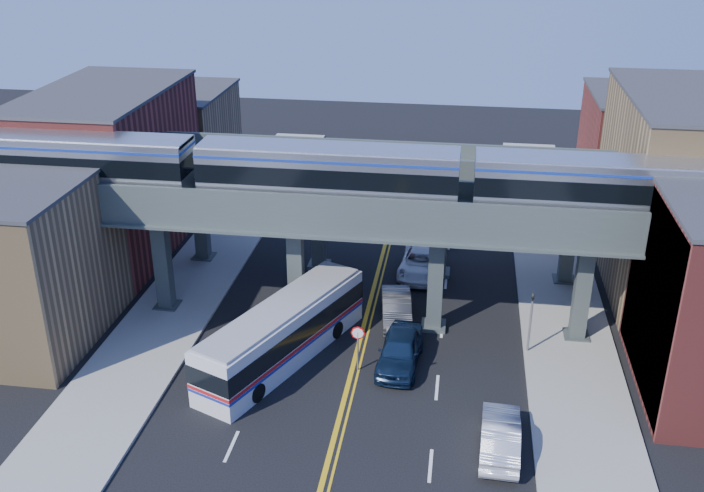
{
  "coord_description": "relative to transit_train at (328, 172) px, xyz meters",
  "views": [
    {
      "loc": [
        5.07,
        -31.45,
        22.93
      ],
      "look_at": [
        -0.56,
        6.73,
        5.43
      ],
      "focal_mm": 40.0,
      "sensor_mm": 36.0,
      "label": 1
    }
  ],
  "objects": [
    {
      "name": "building_east_c",
      "position": [
        20.56,
        21.0,
        -4.63
      ],
      "size": [
        8.0,
        10.0,
        9.0
      ],
      "primitive_type": "cube",
      "color": "maroon",
      "rests_on": "ground"
    },
    {
      "name": "car_lane_a",
      "position": [
        4.48,
        -4.16,
        -8.24
      ],
      "size": [
        2.44,
        5.35,
        1.78
      ],
      "primitive_type": "imported",
      "rotation": [
        0.0,
        0.0,
        -0.07
      ],
      "color": "#0E1D36",
      "rests_on": "ground"
    },
    {
      "name": "mural_panel",
      "position": [
        16.61,
        -4.0,
        -4.38
      ],
      "size": [
        0.1,
        9.5,
        9.5
      ],
      "primitive_type": "cube",
      "color": "teal",
      "rests_on": "ground"
    },
    {
      "name": "car_parked_curb",
      "position": [
        9.55,
        -10.48,
        -8.32
      ],
      "size": [
        1.9,
        4.96,
        1.61
      ],
      "primitive_type": "imported",
      "rotation": [
        0.0,
        0.0,
        3.1
      ],
      "color": "silver",
      "rests_on": "ground"
    },
    {
      "name": "building_east_b",
      "position": [
        20.56,
        8.0,
        -3.13
      ],
      "size": [
        8.0,
        14.0,
        12.0
      ],
      "primitive_type": "cube",
      "color": "#9A7C4F",
      "rests_on": "ground"
    },
    {
      "name": "elevated_viaduct_far",
      "position": [
        2.06,
        7.0,
        -2.66
      ],
      "size": [
        52.0,
        3.6,
        7.4
      ],
      "color": "#394240",
      "rests_on": "ground"
    },
    {
      "name": "car_lane_d",
      "position": [
        5.76,
        14.04,
        -8.23
      ],
      "size": [
        3.0,
        6.33,
        1.78
      ],
      "primitive_type": "imported",
      "rotation": [
        0.0,
        0.0,
        -0.08
      ],
      "color": "silver",
      "rests_on": "ground"
    },
    {
      "name": "stop_sign",
      "position": [
        2.36,
        -5.0,
        -7.37
      ],
      "size": [
        0.76,
        0.09,
        2.63
      ],
      "color": "slate",
      "rests_on": "ground"
    },
    {
      "name": "transit_bus",
      "position": [
        -1.74,
        -4.49,
        -7.55
      ],
      "size": [
        7.2,
        12.0,
        3.08
      ],
      "rotation": [
        0.0,
        0.0,
        1.16
      ],
      "color": "silver",
      "rests_on": "ground"
    },
    {
      "name": "traffic_signal",
      "position": [
        11.26,
        -2.0,
        -6.83
      ],
      "size": [
        0.15,
        0.18,
        4.1
      ],
      "color": "slate",
      "rests_on": "ground"
    },
    {
      "name": "car_lane_b",
      "position": [
        3.86,
        0.53,
        -8.34
      ],
      "size": [
        2.3,
        4.95,
        1.57
      ],
      "primitive_type": "imported",
      "rotation": [
        0.0,
        0.0,
        0.14
      ],
      "color": "#2E2F31",
      "rests_on": "ground"
    },
    {
      "name": "sidewalk_east",
      "position": [
        13.56,
        2.0,
        -9.05
      ],
      "size": [
        5.0,
        70.0,
        0.16
      ],
      "primitive_type": "cube",
      "color": "gray",
      "rests_on": "ground"
    },
    {
      "name": "building_west_a",
      "position": [
        -16.44,
        -4.0,
        -4.63
      ],
      "size": [
        8.0,
        10.0,
        9.0
      ],
      "primitive_type": "cube",
      "color": "#9A7C4F",
      "rests_on": "ground"
    },
    {
      "name": "ground",
      "position": [
        2.06,
        -8.0,
        -9.13
      ],
      "size": [
        120.0,
        120.0,
        0.0
      ],
      "primitive_type": "plane",
      "color": "black",
      "rests_on": "ground"
    },
    {
      "name": "building_west_c",
      "position": [
        -16.44,
        21.0,
        -5.13
      ],
      "size": [
        8.0,
        10.0,
        8.0
      ],
      "primitive_type": "cube",
      "color": "#9A7C4F",
      "rests_on": "ground"
    },
    {
      "name": "transit_train",
      "position": [
        0.0,
        0.0,
        0.0
      ],
      "size": [
        43.7,
        2.74,
        3.18
      ],
      "color": "black",
      "rests_on": "elevated_viaduct_near"
    },
    {
      "name": "sidewalk_west",
      "position": [
        -9.44,
        2.0,
        -9.05
      ],
      "size": [
        5.0,
        70.0,
        0.16
      ],
      "primitive_type": "cube",
      "color": "gray",
      "rests_on": "ground"
    },
    {
      "name": "building_west_b",
      "position": [
        -16.44,
        8.0,
        -3.63
      ],
      "size": [
        8.0,
        14.0,
        11.0
      ],
      "primitive_type": "cube",
      "color": "maroon",
      "rests_on": "ground"
    },
    {
      "name": "car_lane_c",
      "position": [
        4.85,
        6.96,
        -8.34
      ],
      "size": [
        2.94,
        5.79,
        1.57
      ],
      "primitive_type": "imported",
      "rotation": [
        0.0,
        0.0,
        -0.06
      ],
      "color": "white",
      "rests_on": "ground"
    },
    {
      "name": "elevated_viaduct_near",
      "position": [
        2.06,
        0.0,
        -2.66
      ],
      "size": [
        52.0,
        3.6,
        7.4
      ],
      "color": "#394240",
      "rests_on": "ground"
    }
  ]
}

